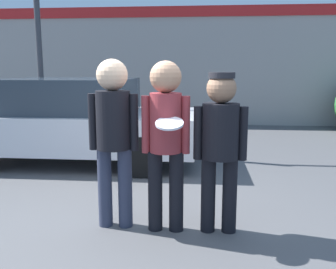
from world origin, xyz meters
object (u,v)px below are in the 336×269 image
parked_car_near (74,121)px  person_right (220,138)px  person_left (113,128)px  person_middle_with_frisbee (166,132)px

parked_car_near → person_right: bearing=-48.0°
person_left → person_right: (1.10, -0.04, -0.08)m
person_middle_with_frisbee → parked_car_near: (-1.94, 2.78, -0.30)m
person_right → person_middle_with_frisbee: bearing=-178.0°
person_middle_with_frisbee → person_right: bearing=2.0°
person_left → person_right: person_left is taller
person_middle_with_frisbee → person_right: 0.55m
person_left → parked_car_near: (-1.39, 2.73, -0.32)m
person_left → parked_car_near: size_ratio=0.41×
person_left → parked_car_near: person_left is taller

